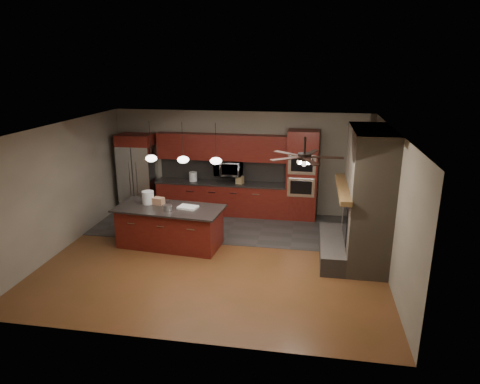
% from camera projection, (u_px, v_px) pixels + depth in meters
% --- Properties ---
extents(ground, '(7.00, 7.00, 0.00)m').
position_uv_depth(ground, '(217.00, 256.00, 9.32)').
color(ground, brown).
rests_on(ground, ground).
extents(ceiling, '(7.00, 6.00, 0.02)m').
position_uv_depth(ceiling, '(215.00, 128.00, 8.50)').
color(ceiling, white).
rests_on(ceiling, back_wall).
extents(back_wall, '(7.00, 0.02, 2.80)m').
position_uv_depth(back_wall, '(240.00, 163.00, 11.74)').
color(back_wall, gray).
rests_on(back_wall, ground).
extents(right_wall, '(0.02, 6.00, 2.80)m').
position_uv_depth(right_wall, '(391.00, 204.00, 8.35)').
color(right_wall, gray).
rests_on(right_wall, ground).
extents(left_wall, '(0.02, 6.00, 2.80)m').
position_uv_depth(left_wall, '(62.00, 187.00, 9.47)').
color(left_wall, gray).
rests_on(left_wall, ground).
extents(slate_tile_patch, '(7.00, 2.40, 0.01)m').
position_uv_depth(slate_tile_patch, '(232.00, 226.00, 11.01)').
color(slate_tile_patch, '#33302E').
rests_on(slate_tile_patch, ground).
extents(fireplace_column, '(1.30, 2.10, 2.80)m').
position_uv_depth(fireplace_column, '(364.00, 201.00, 8.83)').
color(fireplace_column, '#675B4A').
rests_on(fireplace_column, ground).
extents(back_cabinetry, '(3.59, 0.64, 2.20)m').
position_uv_depth(back_cabinetry, '(221.00, 182.00, 11.72)').
color(back_cabinetry, '#5C1C11').
rests_on(back_cabinetry, ground).
extents(oven_tower, '(0.80, 0.63, 2.38)m').
position_uv_depth(oven_tower, '(302.00, 175.00, 11.24)').
color(oven_tower, '#5C1C11').
rests_on(oven_tower, ground).
extents(microwave, '(0.73, 0.41, 0.50)m').
position_uv_depth(microwave, '(228.00, 168.00, 11.57)').
color(microwave, silver).
rests_on(microwave, back_cabinetry).
extents(refrigerator, '(0.93, 0.75, 2.17)m').
position_uv_depth(refrigerator, '(138.00, 173.00, 11.92)').
color(refrigerator, silver).
rests_on(refrigerator, ground).
extents(kitchen_island, '(2.50, 1.31, 0.92)m').
position_uv_depth(kitchen_island, '(170.00, 226.00, 9.73)').
color(kitchen_island, '#5C1C11').
rests_on(kitchen_island, ground).
extents(white_bucket, '(0.29, 0.29, 0.29)m').
position_uv_depth(white_bucket, '(148.00, 197.00, 9.83)').
color(white_bucket, silver).
rests_on(white_bucket, kitchen_island).
extents(paint_can, '(0.22, 0.22, 0.13)m').
position_uv_depth(paint_can, '(167.00, 208.00, 9.39)').
color(paint_can, '#ACACB1').
rests_on(paint_can, kitchen_island).
extents(paint_tray, '(0.46, 0.37, 0.04)m').
position_uv_depth(paint_tray, '(188.00, 207.00, 9.56)').
color(paint_tray, white).
rests_on(paint_tray, kitchen_island).
extents(cardboard_box, '(0.28, 0.22, 0.16)m').
position_uv_depth(cardboard_box, '(158.00, 201.00, 9.80)').
color(cardboard_box, '#A17253').
rests_on(cardboard_box, kitchen_island).
extents(counter_bucket, '(0.29, 0.29, 0.25)m').
position_uv_depth(counter_bucket, '(193.00, 177.00, 11.76)').
color(counter_bucket, silver).
rests_on(counter_bucket, back_cabinetry).
extents(counter_box, '(0.23, 0.20, 0.21)m').
position_uv_depth(counter_box, '(240.00, 180.00, 11.51)').
color(counter_box, olive).
rests_on(counter_box, back_cabinetry).
extents(pendant_left, '(0.26, 0.26, 0.92)m').
position_uv_depth(pendant_left, '(151.00, 158.00, 9.67)').
color(pendant_left, black).
rests_on(pendant_left, ceiling).
extents(pendant_center, '(0.26, 0.26, 0.92)m').
position_uv_depth(pendant_center, '(183.00, 159.00, 9.55)').
color(pendant_center, black).
rests_on(pendant_center, ceiling).
extents(pendant_right, '(0.26, 0.26, 0.92)m').
position_uv_depth(pendant_right, '(216.00, 161.00, 9.43)').
color(pendant_right, black).
rests_on(pendant_right, ceiling).
extents(ceiling_fan, '(1.27, 1.33, 0.41)m').
position_uv_depth(ceiling_fan, '(304.00, 156.00, 7.56)').
color(ceiling_fan, black).
rests_on(ceiling_fan, ceiling).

